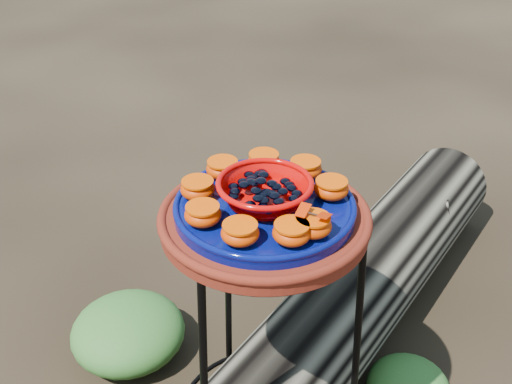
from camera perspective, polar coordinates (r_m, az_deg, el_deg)
name	(u,v)px	position (r m, az deg, el deg)	size (l,w,h in m)	color
plant_stand	(263,354)	(1.49, 0.66, -14.23)	(0.44, 0.44, 0.70)	black
terracotta_saucer	(265,221)	(1.25, 0.76, -2.56)	(0.41, 0.41, 0.03)	#661708
cobalt_plate	(265,209)	(1.24, 0.77, -1.49)	(0.35, 0.35, 0.02)	#00033C
red_bowl	(265,193)	(1.22, 0.78, -0.08)	(0.17, 0.17, 0.05)	#BF0603
glass_gems	(265,177)	(1.20, 0.80, 1.38)	(0.14, 0.14, 0.02)	black
orange_half_0	(313,226)	(1.14, 5.08, -3.00)	(0.07, 0.07, 0.04)	#A73000
orange_half_1	(331,189)	(1.25, 6.70, 0.27)	(0.07, 0.07, 0.04)	#A73000
orange_half_2	(305,169)	(1.31, 4.41, 2.06)	(0.07, 0.07, 0.04)	#A73000
orange_half_3	(264,162)	(1.33, 0.70, 2.72)	(0.07, 0.07, 0.04)	#A73000
orange_half_4	(223,169)	(1.31, -2.98, 2.05)	(0.07, 0.07, 0.04)	#A73000
orange_half_5	(198,189)	(1.25, -5.19, 0.25)	(0.07, 0.07, 0.04)	#A73000
orange_half_6	(203,215)	(1.17, -4.75, -2.03)	(0.07, 0.07, 0.04)	#A73000
orange_half_7	(240,233)	(1.12, -1.43, -3.68)	(0.07, 0.07, 0.04)	#A73000
orange_half_8	(292,233)	(1.12, 3.18, -3.67)	(0.07, 0.07, 0.04)	#A73000
butterfly	(314,214)	(1.13, 5.14, -1.96)	(0.07, 0.05, 0.01)	#BD2200
driftwood_log	(358,293)	(1.98, 9.03, -8.86)	(1.56, 0.41, 0.29)	black
foliage_back	(128,330)	(1.96, -11.32, -11.96)	(0.34, 0.34, 0.17)	#326024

